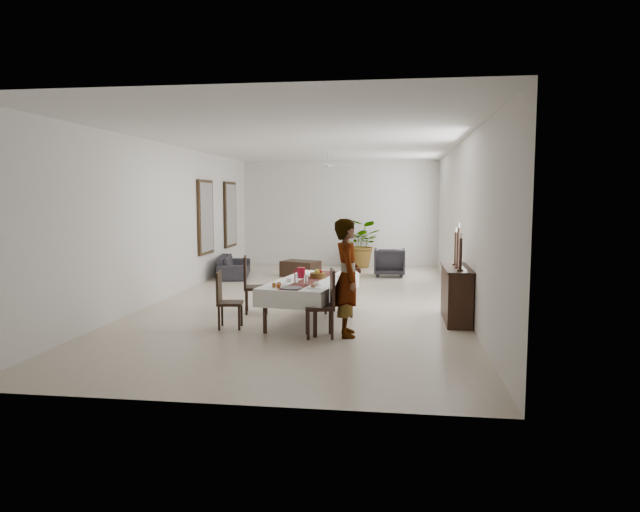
{
  "coord_description": "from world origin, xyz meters",
  "views": [
    {
      "loc": [
        1.77,
        -11.45,
        2.12
      ],
      "look_at": [
        0.4,
        -1.36,
        1.05
      ],
      "focal_mm": 32.0,
      "sensor_mm": 36.0,
      "label": 1
    }
  ],
  "objects_px": {
    "sideboard_body": "(456,295)",
    "woman": "(347,278)",
    "red_pitcher": "(301,273)",
    "dining_table_top": "(311,282)",
    "sofa": "(234,266)"
  },
  "relations": [
    {
      "from": "dining_table_top",
      "to": "sideboard_body",
      "type": "bearing_deg",
      "value": 17.71
    },
    {
      "from": "red_pitcher",
      "to": "sideboard_body",
      "type": "xyz_separation_m",
      "value": [
        2.65,
        0.17,
        -0.35
      ]
    },
    {
      "from": "woman",
      "to": "sofa",
      "type": "relative_size",
      "value": 0.94
    },
    {
      "from": "dining_table_top",
      "to": "sofa",
      "type": "relative_size",
      "value": 1.17
    },
    {
      "from": "dining_table_top",
      "to": "woman",
      "type": "distance_m",
      "value": 1.2
    },
    {
      "from": "dining_table_top",
      "to": "sofa",
      "type": "distance_m",
      "value": 5.8
    },
    {
      "from": "red_pitcher",
      "to": "dining_table_top",
      "type": "bearing_deg",
      "value": -40.61
    },
    {
      "from": "dining_table_top",
      "to": "sofa",
      "type": "bearing_deg",
      "value": 128.91
    },
    {
      "from": "woman",
      "to": "dining_table_top",
      "type": "bearing_deg",
      "value": 25.74
    },
    {
      "from": "dining_table_top",
      "to": "red_pitcher",
      "type": "distance_m",
      "value": 0.3
    },
    {
      "from": "dining_table_top",
      "to": "woman",
      "type": "xyz_separation_m",
      "value": [
        0.7,
        -0.96,
        0.22
      ]
    },
    {
      "from": "sideboard_body",
      "to": "dining_table_top",
      "type": "bearing_deg",
      "value": -171.93
    },
    {
      "from": "dining_table_top",
      "to": "woman",
      "type": "height_order",
      "value": "woman"
    },
    {
      "from": "sideboard_body",
      "to": "woman",
      "type": "bearing_deg",
      "value": -143.31
    },
    {
      "from": "sideboard_body",
      "to": "sofa",
      "type": "distance_m",
      "value": 7.07
    }
  ]
}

